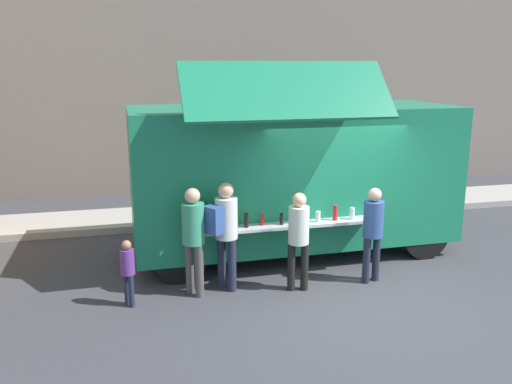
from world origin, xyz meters
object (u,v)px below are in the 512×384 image
at_px(customer_extra_browsing, 373,227).
at_px(child_near_queue, 128,267).
at_px(customer_rear_waiting, 193,232).
at_px(food_truck_main, 293,174).
at_px(customer_front_ordering, 299,233).
at_px(trash_bin, 419,189).
at_px(customer_mid_with_backpack, 224,226).

bearing_deg(customer_extra_browsing, child_near_queue, 73.35).
bearing_deg(customer_rear_waiting, child_near_queue, 155.23).
height_order(food_truck_main, customer_front_ordering, food_truck_main).
height_order(trash_bin, customer_mid_with_backpack, customer_mid_with_backpack).
bearing_deg(food_truck_main, child_near_queue, -151.74).
height_order(food_truck_main, customer_extra_browsing, food_truck_main).
height_order(trash_bin, customer_front_ordering, customer_front_ordering).
height_order(customer_mid_with_backpack, child_near_queue, customer_mid_with_backpack).
height_order(customer_rear_waiting, child_near_queue, customer_rear_waiting).
xyz_separation_m(customer_front_ordering, customer_mid_with_backpack, (-1.12, 0.28, 0.12)).
bearing_deg(customer_extra_browsing, customer_front_ordering, 75.20).
bearing_deg(customer_mid_with_backpack, food_truck_main, 8.63).
bearing_deg(customer_mid_with_backpack, trash_bin, -0.51).
bearing_deg(child_near_queue, customer_rear_waiting, -20.44).
relative_size(food_truck_main, customer_front_ordering, 3.73).
bearing_deg(customer_rear_waiting, food_truck_main, 3.03).
relative_size(food_truck_main, child_near_queue, 5.82).
bearing_deg(trash_bin, customer_mid_with_backpack, -145.99).
xyz_separation_m(customer_front_ordering, customer_rear_waiting, (-1.61, 0.21, 0.07)).
distance_m(customer_mid_with_backpack, child_near_queue, 1.57).
height_order(customer_extra_browsing, child_near_queue, customer_extra_browsing).
bearing_deg(customer_extra_browsing, customer_rear_waiting, 70.13).
bearing_deg(customer_mid_with_backpack, customer_extra_browsing, -40.37).
bearing_deg(food_truck_main, customer_rear_waiting, -144.02).
xyz_separation_m(customer_front_ordering, customer_extra_browsing, (1.28, 0.04, -0.00)).
xyz_separation_m(customer_front_ordering, child_near_queue, (-2.61, 0.05, -0.34)).
xyz_separation_m(food_truck_main, customer_mid_with_backpack, (-1.58, -1.48, -0.45)).
height_order(trash_bin, customer_extra_browsing, customer_extra_browsing).
xyz_separation_m(customer_mid_with_backpack, customer_extra_browsing, (2.40, -0.25, -0.12)).
xyz_separation_m(food_truck_main, customer_front_ordering, (-0.46, -1.76, -0.57)).
relative_size(food_truck_main, customer_extra_browsing, 3.73).
xyz_separation_m(trash_bin, customer_mid_with_backpack, (-5.63, -3.80, 0.61)).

